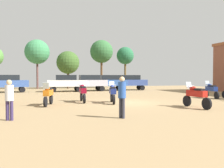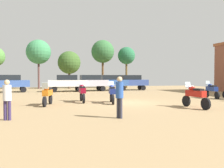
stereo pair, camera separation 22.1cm
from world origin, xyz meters
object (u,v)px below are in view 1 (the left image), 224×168
at_px(motorcycle_5, 83,92).
at_px(motorcycle_6, 113,92).
at_px(car_3, 130,81).
at_px(tree_5, 125,56).
at_px(car_6, 110,81).
at_px(motorcycle_2, 196,95).
at_px(car_2, 8,82).
at_px(tree_3, 102,52).
at_px(tree_6, 37,52).
at_px(motorcycle_4, 211,90).
at_px(car_1, 89,82).
at_px(tree_4, 68,63).
at_px(person_1, 122,94).
at_px(car_5, 66,82).
at_px(person_2, 9,97).
at_px(motorcycle_1, 48,94).

distance_m(motorcycle_5, motorcycle_6, 2.22).
height_order(car_3, tree_5, tree_5).
height_order(car_3, car_6, same).
xyz_separation_m(motorcycle_2, motorcycle_5, (-5.81, 4.93, -0.00)).
bearing_deg(car_2, tree_3, -71.19).
relative_size(car_2, car_6, 1.03).
bearing_deg(tree_6, motorcycle_4, -54.05).
bearing_deg(tree_3, car_3, -69.93).
bearing_deg(car_1, tree_5, -48.85).
xyz_separation_m(motorcycle_5, car_6, (5.66, 12.67, 0.44)).
relative_size(motorcycle_5, motorcycle_6, 1.02).
relative_size(tree_4, tree_5, 0.87).
distance_m(motorcycle_2, car_3, 17.94).
bearing_deg(tree_4, motorcycle_2, -78.66).
relative_size(car_3, person_1, 2.43).
relative_size(car_1, car_5, 0.98).
xyz_separation_m(motorcycle_6, tree_3, (4.31, 20.41, 4.94)).
relative_size(motorcycle_2, car_6, 0.52).
bearing_deg(tree_5, person_2, -119.51).
height_order(motorcycle_5, person_1, person_1).
xyz_separation_m(motorcycle_6, tree_4, (-0.87, 20.34, 3.15)).
bearing_deg(motorcycle_1, tree_6, -72.60).
xyz_separation_m(motorcycle_5, tree_3, (6.17, 19.19, 4.94)).
xyz_separation_m(tree_4, tree_6, (-4.39, 0.39, 1.51)).
bearing_deg(motorcycle_6, person_2, -129.93).
bearing_deg(car_2, motorcycle_1, -172.93).
relative_size(motorcycle_5, car_2, 0.49).
xyz_separation_m(motorcycle_1, car_5, (2.38, 13.17, 0.45)).
bearing_deg(tree_6, motorcycle_6, -75.76).
distance_m(motorcycle_6, tree_4, 20.60).
distance_m(motorcycle_1, car_1, 14.61).
relative_size(motorcycle_6, car_5, 0.50).
distance_m(car_6, person_2, 21.14).
height_order(person_1, tree_5, tree_5).
relative_size(motorcycle_5, car_6, 0.50).
xyz_separation_m(motorcycle_2, tree_3, (0.36, 24.12, 4.93)).
distance_m(motorcycle_4, tree_4, 21.82).
distance_m(car_5, car_6, 5.75).
height_order(motorcycle_2, person_2, person_2).
bearing_deg(car_5, tree_6, 27.03).
relative_size(motorcycle_6, tree_3, 0.29).
bearing_deg(motorcycle_4, person_2, -148.66).
bearing_deg(car_6, person_2, 155.69).
bearing_deg(car_2, person_1, -169.35).
bearing_deg(car_6, motorcycle_1, 153.25).
height_order(motorcycle_4, car_2, car_2).
relative_size(car_5, car_6, 1.00).
bearing_deg(car_5, motorcycle_2, -157.45).
distance_m(car_6, tree_5, 8.15).
bearing_deg(motorcycle_6, tree_6, 114.86).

